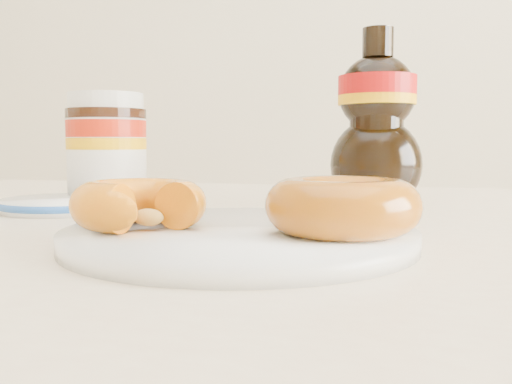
% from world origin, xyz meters
% --- Properties ---
extents(dining_table, '(1.40, 0.90, 0.75)m').
position_xyz_m(dining_table, '(0.00, 0.10, 0.67)').
color(dining_table, beige).
rests_on(dining_table, ground).
extents(plate, '(0.26, 0.26, 0.01)m').
position_xyz_m(plate, '(0.07, -0.05, 0.76)').
color(plate, white).
rests_on(plate, dining_table).
extents(donut_bitten, '(0.11, 0.11, 0.03)m').
position_xyz_m(donut_bitten, '(-0.00, -0.06, 0.78)').
color(donut_bitten, orange).
rests_on(donut_bitten, plate).
extents(donut_whole, '(0.14, 0.14, 0.04)m').
position_xyz_m(donut_whole, '(0.14, -0.05, 0.78)').
color(donut_whole, '#9B440A').
rests_on(donut_whole, plate).
extents(nutella_jar, '(0.09, 0.09, 0.13)m').
position_xyz_m(nutella_jar, '(-0.16, 0.18, 0.82)').
color(nutella_jar, white).
rests_on(nutella_jar, dining_table).
extents(syrup_bottle, '(0.13, 0.12, 0.20)m').
position_xyz_m(syrup_bottle, '(0.16, 0.23, 0.85)').
color(syrup_bottle, black).
rests_on(syrup_bottle, dining_table).
extents(dark_jar, '(0.05, 0.05, 0.08)m').
position_xyz_m(dark_jar, '(-0.16, 0.18, 0.79)').
color(dark_jar, black).
rests_on(dark_jar, dining_table).
extents(blue_rim_saucer, '(0.14, 0.14, 0.01)m').
position_xyz_m(blue_rim_saucer, '(-0.18, 0.11, 0.76)').
color(blue_rim_saucer, white).
rests_on(blue_rim_saucer, dining_table).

